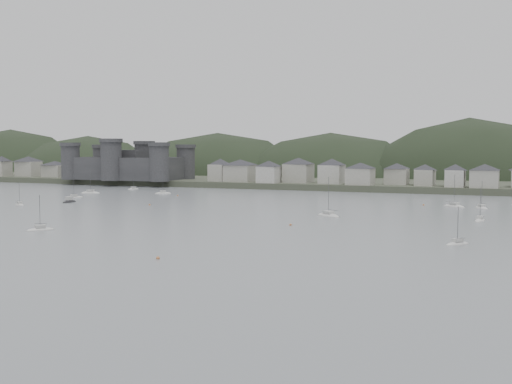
% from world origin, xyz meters
% --- Properties ---
extents(ground, '(900.00, 900.00, 0.00)m').
position_xyz_m(ground, '(0.00, 0.00, 0.00)').
color(ground, slate).
rests_on(ground, ground).
extents(far_shore_land, '(900.00, 250.00, 3.00)m').
position_xyz_m(far_shore_land, '(0.00, 295.00, 1.50)').
color(far_shore_land, '#383D2D').
rests_on(far_shore_land, ground).
extents(forested_ridge, '(851.55, 103.94, 102.57)m').
position_xyz_m(forested_ridge, '(4.83, 269.40, -11.28)').
color(forested_ridge, black).
rests_on(forested_ridge, ground).
extents(castle, '(66.00, 43.00, 20.00)m').
position_xyz_m(castle, '(-120.00, 179.80, 10.96)').
color(castle, '#323235').
rests_on(castle, far_shore_land).
extents(waterfront_town, '(451.48, 28.46, 12.92)m').
position_xyz_m(waterfront_town, '(50.59, 183.34, 8.66)').
color(waterfront_town, '#9C9B8F').
rests_on(waterfront_town, far_shore_land).
extents(moored_fleet, '(266.67, 163.01, 13.55)m').
position_xyz_m(moored_fleet, '(-5.07, 67.53, 0.18)').
color(moored_fleet, silver).
rests_on(moored_fleet, ground).
extents(motor_launch_far, '(3.46, 7.87, 3.83)m').
position_xyz_m(motor_launch_far, '(-76.19, 75.74, 0.29)').
color(motor_launch_far, black).
rests_on(motor_launch_far, ground).
extents(mooring_buoys, '(184.98, 135.78, 0.70)m').
position_xyz_m(mooring_buoys, '(-0.61, 56.30, 0.15)').
color(mooring_buoys, '#C27440').
rests_on(mooring_buoys, ground).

